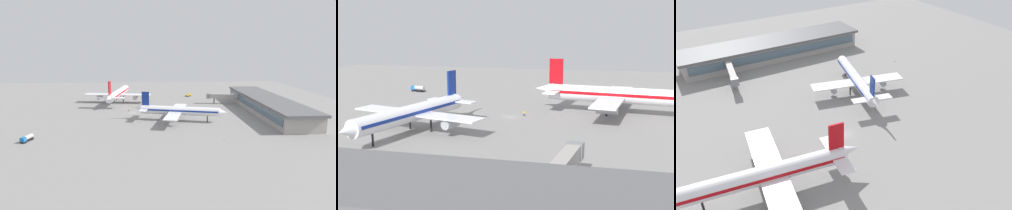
% 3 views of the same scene
% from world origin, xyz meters
% --- Properties ---
extents(ground, '(288.00, 288.00, 0.00)m').
position_xyz_m(ground, '(0.00, 0.00, 0.00)').
color(ground, gray).
extents(terminal_building, '(91.36, 19.80, 8.79)m').
position_xyz_m(terminal_building, '(-3.29, -77.94, 4.48)').
color(terminal_building, '#9E9993').
rests_on(terminal_building, ground).
extents(airplane_at_gate, '(55.79, 45.07, 16.99)m').
position_xyz_m(airplane_at_gate, '(32.45, 11.78, 6.18)').
color(airplane_at_gate, white).
rests_on(airplane_at_gate, ground).
extents(airplane_taxiing, '(38.86, 47.66, 14.69)m').
position_xyz_m(airplane_taxiing, '(-20.01, -24.80, 5.34)').
color(airplane_taxiing, white).
rests_on(airplane_taxiing, ground).
extents(fuel_truck, '(6.58, 3.45, 2.50)m').
position_xyz_m(fuel_truck, '(-49.28, 40.11, 1.39)').
color(fuel_truck, black).
rests_on(fuel_truck, ground).
extents(ground_crew_worker, '(0.53, 0.53, 1.67)m').
position_xyz_m(ground_crew_worker, '(3.95, 2.52, 0.85)').
color(ground_crew_worker, '#1E2338').
rests_on(ground_crew_worker, ground).
extents(jet_bridge, '(5.54, 21.73, 6.74)m').
position_xyz_m(jet_bridge, '(22.75, -57.89, 5.14)').
color(jet_bridge, '#9E9993').
rests_on(jet_bridge, ground).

